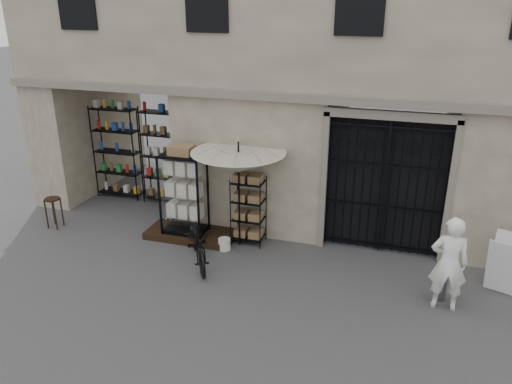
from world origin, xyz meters
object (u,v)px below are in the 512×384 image
(wooden_stool, at_px, (54,212))
(steel_bollard, at_px, (443,279))
(bicycle, at_px, (199,262))
(display_cabinet, at_px, (184,198))
(white_bucket, at_px, (224,244))
(easel_sign, at_px, (504,264))
(shopkeeper, at_px, (442,307))
(wire_rack, at_px, (248,211))
(market_umbrella, at_px, (238,157))

(wooden_stool, height_order, steel_bollard, steel_bollard)
(bicycle, bearing_deg, display_cabinet, 95.79)
(white_bucket, distance_m, easel_sign, 5.50)
(shopkeeper, bearing_deg, wire_rack, -20.36)
(display_cabinet, height_order, easel_sign, display_cabinet)
(market_umbrella, height_order, bicycle, market_umbrella)
(display_cabinet, distance_m, steel_bollard, 5.57)
(wire_rack, xyz_separation_m, bicycle, (-0.70, -1.18, -0.75))
(market_umbrella, height_order, white_bucket, market_umbrella)
(bicycle, height_order, shopkeeper, bicycle)
(display_cabinet, bearing_deg, market_umbrella, -4.71)
(white_bucket, relative_size, bicycle, 0.15)
(display_cabinet, distance_m, wooden_stool, 3.28)
(wire_rack, relative_size, shopkeeper, 0.88)
(easel_sign, bearing_deg, display_cabinet, -162.42)
(display_cabinet, xyz_separation_m, white_bucket, (1.04, -0.28, -0.84))
(display_cabinet, height_order, steel_bollard, display_cabinet)
(market_umbrella, bearing_deg, white_bucket, -128.40)
(bicycle, relative_size, wooden_stool, 2.41)
(shopkeeper, bearing_deg, bicycle, -3.95)
(wire_rack, relative_size, steel_bollard, 1.80)
(wire_rack, relative_size, market_umbrella, 0.54)
(market_umbrella, bearing_deg, wire_rack, 49.72)
(bicycle, distance_m, steel_bollard, 4.74)
(wooden_stool, relative_size, shopkeeper, 0.42)
(market_umbrella, bearing_deg, shopkeeper, -15.74)
(wire_rack, bearing_deg, shopkeeper, 5.55)
(wire_rack, height_order, white_bucket, wire_rack)
(market_umbrella, relative_size, shopkeeper, 1.62)
(display_cabinet, distance_m, market_umbrella, 1.67)
(wire_rack, xyz_separation_m, market_umbrella, (-0.15, -0.18, 1.29))
(wooden_stool, distance_m, steel_bollard, 8.68)
(shopkeeper, xyz_separation_m, easel_sign, (1.03, 0.86, 0.56))
(market_umbrella, relative_size, wooden_stool, 3.85)
(wire_rack, relative_size, wooden_stool, 2.07)
(market_umbrella, bearing_deg, easel_sign, -3.55)
(shopkeeper, relative_size, easel_sign, 1.60)
(display_cabinet, xyz_separation_m, wire_rack, (1.43, 0.21, -0.22))
(wooden_stool, height_order, easel_sign, easel_sign)
(wire_rack, relative_size, easel_sign, 1.40)
(shopkeeper, bearing_deg, display_cabinet, -13.68)
(steel_bollard, xyz_separation_m, easel_sign, (1.06, 0.64, 0.14))
(wire_rack, xyz_separation_m, steel_bollard, (4.03, -1.14, -0.32))
(steel_bollard, distance_m, easel_sign, 1.24)
(wire_rack, distance_m, wooden_stool, 4.69)
(display_cabinet, bearing_deg, wooden_stool, -178.70)
(display_cabinet, bearing_deg, easel_sign, -8.48)
(market_umbrella, relative_size, easel_sign, 2.60)
(wooden_stool, bearing_deg, white_bucket, 1.63)
(easel_sign, bearing_deg, wire_rack, -165.46)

